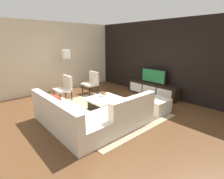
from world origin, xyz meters
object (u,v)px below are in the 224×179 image
ottoman (155,105)px  accent_chair_far (92,81)px  accent_chair_near (65,86)px  television (153,76)px  coffee_table (105,104)px  media_console (152,89)px  sectional_couch (89,117)px  floor_lamp (66,57)px  fruit_bowl (104,95)px

ottoman → accent_chair_far: (-2.85, -0.30, 0.29)m
accent_chair_near → ottoman: 3.20m
television → coffee_table: television is taller
media_console → television: television is taller
media_console → ottoman: size_ratio=2.98×
sectional_couch → accent_chair_far: bearing=143.2°
media_console → coffee_table: bearing=-92.5°
media_console → ottoman: (1.00, -1.24, -0.05)m
floor_lamp → fruit_bowl: (2.26, 0.04, -1.03)m
coffee_table → ottoman: ottoman is taller
media_console → television: 0.53m
coffee_table → accent_chair_near: accent_chair_near is taller
sectional_couch → ottoman: sectional_couch is taller
floor_lamp → accent_chair_far: floor_lamp is taller
television → ottoman: size_ratio=1.55×
accent_chair_near → floor_lamp: size_ratio=0.50×
media_console → television: (0.00, 0.00, 0.53)m
accent_chair_near → ottoman: bearing=21.5°
television → sectional_couch: television is taller
coffee_table → fruit_bowl: fruit_bowl is taller
accent_chair_far → television: bearing=45.4°
media_console → television: bearing=90.0°
television → media_console: bearing=-90.0°
ottoman → accent_chair_far: accent_chair_far is taller
television → fruit_bowl: 2.24m
sectional_couch → accent_chair_near: 2.39m
sectional_couch → floor_lamp: size_ratio=1.35×
ottoman → accent_chair_far: size_ratio=0.80×
coffee_table → floor_lamp: bearing=178.5°
television → floor_lamp: floor_lamp is taller
television → sectional_couch: size_ratio=0.47×
floor_lamp → fruit_bowl: bearing=0.9°
television → sectional_couch: (0.50, -3.29, -0.50)m
television → floor_lamp: (-2.54, -2.23, 0.68)m
sectional_couch → fruit_bowl: size_ratio=8.29×
media_console → accent_chair_far: (-1.85, -1.54, 0.24)m
media_console → accent_chair_far: size_ratio=2.40×
accent_chair_far → accent_chair_near: bearing=-82.9°
media_console → accent_chair_near: size_ratio=2.40×
accent_chair_near → ottoman: accent_chair_near is taller
ottoman → accent_chair_near: bearing=-152.0°
sectional_couch → fruit_bowl: (-0.78, 1.10, 0.14)m
floor_lamp → ottoman: size_ratio=2.46×
floor_lamp → accent_chair_far: 1.37m
accent_chair_far → ottoman: bearing=11.6°
media_console → television: size_ratio=1.92×
ottoman → accent_chair_far: 2.88m
floor_lamp → media_console: bearing=41.3°
fruit_bowl → accent_chair_far: size_ratio=0.32×
accent_chair_near → floor_lamp: (-0.72, 0.50, 0.97)m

